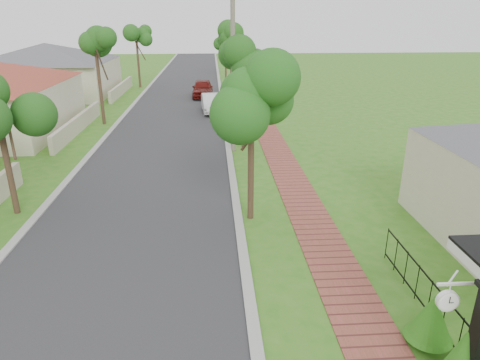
{
  "coord_description": "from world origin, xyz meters",
  "views": [
    {
      "loc": [
        -0.19,
        -6.88,
        6.82
      ],
      "look_at": [
        0.71,
        6.93,
        1.5
      ],
      "focal_mm": 32.0,
      "sensor_mm": 36.0,
      "label": 1
    }
  ],
  "objects_px": {
    "porch_post": "(478,350)",
    "parked_car_red": "(203,89)",
    "near_tree": "(252,95)",
    "parked_car_white": "(212,103)",
    "utility_pole": "(233,74)",
    "station_clock": "(448,299)"
  },
  "relations": [
    {
      "from": "utility_pole",
      "to": "parked_car_white",
      "type": "bearing_deg",
      "value": 96.4
    },
    {
      "from": "parked_car_red",
      "to": "near_tree",
      "type": "relative_size",
      "value": 0.8
    },
    {
      "from": "utility_pole",
      "to": "parked_car_red",
      "type": "bearing_deg",
      "value": 96.6
    },
    {
      "from": "porch_post",
      "to": "near_tree",
      "type": "height_order",
      "value": "near_tree"
    },
    {
      "from": "porch_post",
      "to": "near_tree",
      "type": "relative_size",
      "value": 0.45
    },
    {
      "from": "porch_post",
      "to": "near_tree",
      "type": "distance_m",
      "value": 9.32
    },
    {
      "from": "parked_car_white",
      "to": "utility_pole",
      "type": "relative_size",
      "value": 0.51
    },
    {
      "from": "parked_car_white",
      "to": "utility_pole",
      "type": "bearing_deg",
      "value": -88.18
    },
    {
      "from": "near_tree",
      "to": "utility_pole",
      "type": "distance_m",
      "value": 8.39
    },
    {
      "from": "parked_car_red",
      "to": "near_tree",
      "type": "bearing_deg",
      "value": -85.23
    },
    {
      "from": "parked_car_red",
      "to": "parked_car_white",
      "type": "relative_size",
      "value": 1.1
    },
    {
      "from": "parked_car_white",
      "to": "utility_pole",
      "type": "xyz_separation_m",
      "value": [
        1.12,
        -9.97,
        3.38
      ]
    },
    {
      "from": "porch_post",
      "to": "utility_pole",
      "type": "xyz_separation_m",
      "value": [
        -3.64,
        16.38,
        2.93
      ]
    },
    {
      "from": "utility_pole",
      "to": "station_clock",
      "type": "bearing_deg",
      "value": -78.86
    },
    {
      "from": "porch_post",
      "to": "parked_car_red",
      "type": "distance_m",
      "value": 33.36
    },
    {
      "from": "near_tree",
      "to": "utility_pole",
      "type": "height_order",
      "value": "utility_pole"
    },
    {
      "from": "porch_post",
      "to": "parked_car_red",
      "type": "relative_size",
      "value": 0.56
    },
    {
      "from": "parked_car_white",
      "to": "near_tree",
      "type": "distance_m",
      "value": 18.77
    },
    {
      "from": "parked_car_red",
      "to": "station_clock",
      "type": "distance_m",
      "value": 32.9
    },
    {
      "from": "parked_car_red",
      "to": "station_clock",
      "type": "bearing_deg",
      "value": -81.19
    },
    {
      "from": "parked_car_red",
      "to": "near_tree",
      "type": "xyz_separation_m",
      "value": [
        2.1,
        -24.89,
        3.67
      ]
    },
    {
      "from": "parked_car_red",
      "to": "utility_pole",
      "type": "bearing_deg",
      "value": -83.44
    }
  ]
}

